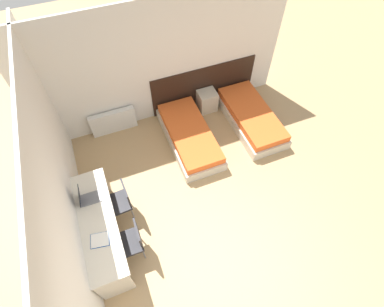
# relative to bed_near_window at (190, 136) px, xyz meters

# --- Properties ---
(ground_plane) EXTENTS (20.00, 20.00, 0.00)m
(ground_plane) POSITION_rel_bed_near_window_xyz_m (-0.22, -2.76, -0.19)
(ground_plane) COLOR tan
(wall_back) EXTENTS (5.36, 0.05, 2.70)m
(wall_back) POSITION_rel_bed_near_window_xyz_m (-0.22, 1.04, 1.16)
(wall_back) COLOR silver
(wall_back) RESTS_ON ground_plane
(wall_left) EXTENTS (0.05, 4.77, 2.70)m
(wall_left) POSITION_rel_bed_near_window_xyz_m (-2.42, -0.87, 1.16)
(wall_left) COLOR silver
(wall_left) RESTS_ON ground_plane
(headboard_panel) EXTENTS (2.45, 0.03, 1.02)m
(headboard_panel) POSITION_rel_bed_near_window_xyz_m (0.74, 1.00, 0.32)
(headboard_panel) COLOR black
(headboard_panel) RESTS_ON ground_plane
(bed_near_window) EXTENTS (0.88, 1.94, 0.39)m
(bed_near_window) POSITION_rel_bed_near_window_xyz_m (0.00, 0.00, 0.00)
(bed_near_window) COLOR beige
(bed_near_window) RESTS_ON ground_plane
(bed_near_door) EXTENTS (0.88, 1.94, 0.39)m
(bed_near_door) POSITION_rel_bed_near_window_xyz_m (1.47, 0.00, 0.00)
(bed_near_door) COLOR beige
(bed_near_door) RESTS_ON ground_plane
(nightstand) EXTENTS (0.41, 0.37, 0.50)m
(nightstand) POSITION_rel_bed_near_window_xyz_m (0.74, 0.78, 0.06)
(nightstand) COLOR beige
(nightstand) RESTS_ON ground_plane
(radiator) EXTENTS (0.98, 0.12, 0.55)m
(radiator) POSITION_rel_bed_near_window_xyz_m (-1.42, 0.92, 0.09)
(radiator) COLOR silver
(radiator) RESTS_ON ground_plane
(desk) EXTENTS (0.56, 1.92, 0.75)m
(desk) POSITION_rel_bed_near_window_xyz_m (-2.12, -1.49, 0.39)
(desk) COLOR beige
(desk) RESTS_ON ground_plane
(chair_near_laptop) EXTENTS (0.45, 0.45, 0.82)m
(chair_near_laptop) POSITION_rel_bed_near_window_xyz_m (-1.72, -1.11, 0.28)
(chair_near_laptop) COLOR #232328
(chair_near_laptop) RESTS_ON ground_plane
(chair_near_notebook) EXTENTS (0.43, 0.43, 0.82)m
(chair_near_notebook) POSITION_rel_bed_near_window_xyz_m (-1.72, -1.86, 0.28)
(chair_near_notebook) COLOR #232328
(chair_near_notebook) RESTS_ON ground_plane
(laptop) EXTENTS (0.35, 0.23, 0.35)m
(laptop) POSITION_rel_bed_near_window_xyz_m (-2.19, -1.06, 0.63)
(laptop) COLOR slate
(laptop) RESTS_ON desk
(open_notebook) EXTENTS (0.31, 0.27, 0.02)m
(open_notebook) POSITION_rel_bed_near_window_xyz_m (-2.14, -1.80, 0.57)
(open_notebook) COLOR #1E4793
(open_notebook) RESTS_ON desk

